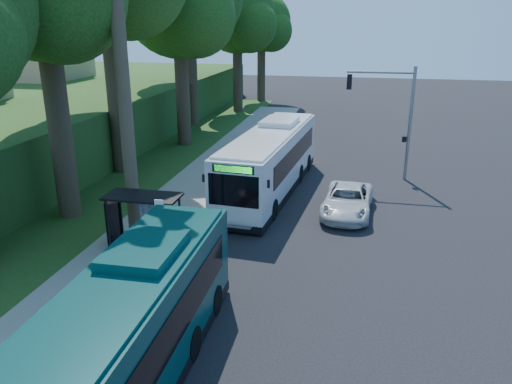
% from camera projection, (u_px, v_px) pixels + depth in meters
% --- Properties ---
extents(ground, '(140.00, 140.00, 0.00)m').
position_uv_depth(ground, '(313.00, 236.00, 23.32)').
color(ground, black).
rests_on(ground, ground).
extents(sidewalk, '(4.50, 70.00, 0.12)m').
position_uv_depth(sidewalk, '(166.00, 222.00, 24.73)').
color(sidewalk, gray).
rests_on(sidewalk, ground).
extents(red_curb, '(0.25, 30.00, 0.13)m').
position_uv_depth(red_curb, '(182.00, 263.00, 20.58)').
color(red_curb, maroon).
rests_on(red_curb, ground).
extents(grass_verge, '(8.00, 70.00, 0.06)m').
position_uv_depth(grass_verge, '(109.00, 185.00, 30.47)').
color(grass_verge, '#234719').
rests_on(grass_verge, ground).
extents(bus_shelter, '(3.20, 1.51, 2.55)m').
position_uv_depth(bus_shelter, '(140.00, 210.00, 21.50)').
color(bus_shelter, black).
rests_on(bus_shelter, ground).
extents(stop_sign_pole, '(0.35, 0.06, 3.17)m').
position_uv_depth(stop_sign_pole, '(161.00, 227.00, 19.07)').
color(stop_sign_pole, gray).
rests_on(stop_sign_pole, ground).
extents(traffic_signal_pole, '(4.10, 0.30, 7.00)m').
position_uv_depth(traffic_signal_pole, '(394.00, 109.00, 30.38)').
color(traffic_signal_pole, gray).
rests_on(traffic_signal_pole, ground).
extents(hillside_backdrop, '(24.00, 60.00, 8.80)m').
position_uv_depth(hillside_backdrop, '(17.00, 110.00, 41.62)').
color(hillside_backdrop, '#234719').
rests_on(hillside_backdrop, ground).
extents(tree_2, '(8.82, 8.40, 15.12)m').
position_uv_depth(tree_2, '(180.00, 7.00, 37.00)').
color(tree_2, '#382B1E').
rests_on(tree_2, ground).
extents(tree_4, '(8.40, 8.00, 14.14)m').
position_uv_depth(tree_4, '(238.00, 18.00, 51.95)').
color(tree_4, '#382B1E').
rests_on(tree_4, ground).
extents(tree_5, '(7.35, 7.00, 12.86)m').
position_uv_depth(tree_5, '(262.00, 25.00, 59.41)').
color(tree_5, '#382B1E').
rests_on(tree_5, ground).
extents(white_bus, '(3.83, 13.28, 3.91)m').
position_uv_depth(white_bus, '(271.00, 160.00, 28.90)').
color(white_bus, silver).
rests_on(white_bus, ground).
extents(teal_bus, '(2.80, 12.40, 3.69)m').
position_uv_depth(teal_bus, '(119.00, 344.00, 12.61)').
color(teal_bus, '#0A3A39').
rests_on(teal_bus, ground).
extents(pickup, '(2.69, 5.32, 1.44)m').
position_uv_depth(pickup, '(347.00, 201.00, 25.80)').
color(pickup, silver).
rests_on(pickup, ground).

